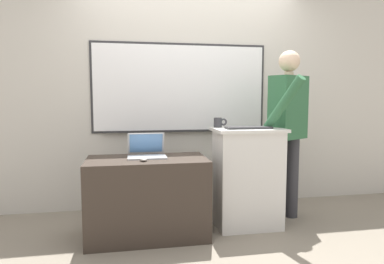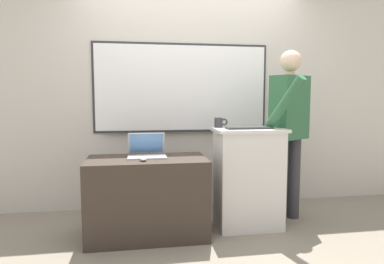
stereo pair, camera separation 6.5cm
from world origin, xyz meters
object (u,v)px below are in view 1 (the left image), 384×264
object	(u,v)px
laptop	(147,150)
lectern_podium	(248,178)
person_presenter	(288,124)
wireless_keyboard	(249,128)
coffee_mug	(219,122)
side_desk	(147,197)
computer_mouse_by_laptop	(144,159)

from	to	relation	value
laptop	lectern_podium	bearing A→B (deg)	-1.93
person_presenter	wireless_keyboard	xyz separation A→B (m)	(-0.48, -0.17, -0.02)
laptop	coffee_mug	distance (m)	0.76
coffee_mug	laptop	bearing A→B (deg)	-170.71
side_desk	laptop	xyz separation A→B (m)	(0.00, 0.10, 0.42)
computer_mouse_by_laptop	lectern_podium	bearing A→B (deg)	10.82
laptop	computer_mouse_by_laptop	size ratio (longest dim) A/B	3.46
person_presenter	computer_mouse_by_laptop	world-z (taller)	person_presenter
lectern_podium	person_presenter	distance (m)	0.70
lectern_podium	side_desk	bearing A→B (deg)	-176.26
person_presenter	coffee_mug	world-z (taller)	person_presenter
laptop	coffee_mug	size ratio (longest dim) A/B	2.59
person_presenter	coffee_mug	xyz separation A→B (m)	(-0.72, 0.03, 0.02)
wireless_keyboard	person_presenter	bearing A→B (deg)	19.46
person_presenter	computer_mouse_by_laptop	xyz separation A→B (m)	(-1.47, -0.31, -0.26)
coffee_mug	computer_mouse_by_laptop	bearing A→B (deg)	-155.53
lectern_podium	computer_mouse_by_laptop	size ratio (longest dim) A/B	9.65
lectern_podium	wireless_keyboard	xyz separation A→B (m)	(-0.02, -0.05, 0.49)
lectern_podium	wireless_keyboard	size ratio (longest dim) A/B	2.22
side_desk	lectern_podium	bearing A→B (deg)	3.74
lectern_podium	coffee_mug	distance (m)	0.61
laptop	person_presenter	bearing A→B (deg)	3.29
laptop	coffee_mug	world-z (taller)	coffee_mug
person_presenter	wireless_keyboard	world-z (taller)	person_presenter
lectern_podium	coffee_mug	bearing A→B (deg)	149.66
computer_mouse_by_laptop	coffee_mug	distance (m)	0.87
wireless_keyboard	computer_mouse_by_laptop	bearing A→B (deg)	-172.09
side_desk	computer_mouse_by_laptop	size ratio (longest dim) A/B	10.68
person_presenter	coffee_mug	bearing A→B (deg)	148.66
computer_mouse_by_laptop	coffee_mug	bearing A→B (deg)	24.47
person_presenter	laptop	distance (m)	1.45
lectern_podium	coffee_mug	world-z (taller)	coffee_mug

